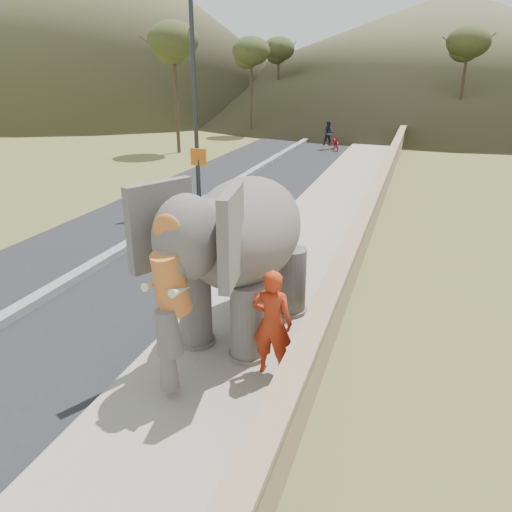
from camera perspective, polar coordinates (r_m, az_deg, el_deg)
The scene contains 12 objects.
ground at distance 7.07m, azimuth -15.07°, elevation -26.44°, with size 160.00×160.00×0.00m, color olive.
road at distance 16.79m, azimuth -11.29°, elevation 2.76°, with size 7.00×120.00×0.03m, color black.
median at distance 16.76m, azimuth -11.31°, elevation 3.07°, with size 0.35×120.00×0.22m, color black.
walkway at distance 15.04m, azimuth 5.61°, elevation 1.18°, with size 3.00×120.00×0.15m, color #9E9687.
parapet at distance 14.65m, azimuth 11.97°, elevation 2.23°, with size 0.30×120.00×1.10m, color tan.
lamppost at distance 18.89m, azimuth -6.23°, elevation 20.02°, with size 1.76×0.36×8.00m.
signboard at distance 18.27m, azimuth -6.52°, elevation 9.78°, with size 0.60×0.08×2.40m.
hill_left at distance 71.96m, azimuth -18.37°, elevation 24.63°, with size 60.00×60.00×22.00m, color brown.
hill_far at distance 73.90m, azimuth 21.18°, elevation 21.06°, with size 80.00×80.00×14.00m, color brown.
elephant_and_man at distance 9.61m, azimuth -1.11°, elevation 0.27°, with size 2.85×4.71×3.21m.
motorcyclist at distance 33.48m, azimuth 8.81°, elevation 13.08°, with size 1.55×1.97×1.86m.
trees at distance 33.28m, azimuth 19.19°, elevation 17.63°, with size 47.94×41.92×8.76m.
Camera 1 is at (2.99, -3.85, 5.12)m, focal length 35.00 mm.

